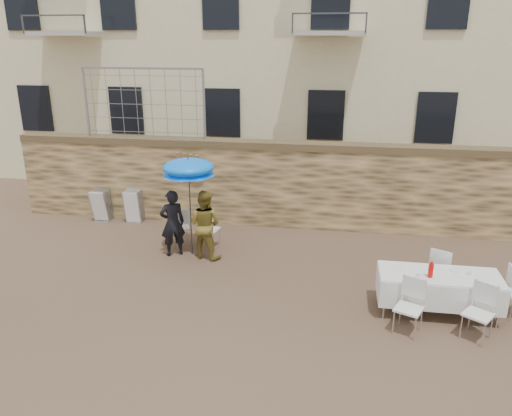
% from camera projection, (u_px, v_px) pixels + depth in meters
% --- Properties ---
extents(ground, '(80.00, 80.00, 0.00)m').
position_uv_depth(ground, '(213.00, 322.00, 8.77)').
color(ground, brown).
rests_on(ground, ground).
extents(stone_wall, '(13.00, 0.50, 2.20)m').
position_uv_depth(stone_wall, '(258.00, 184.00, 13.08)').
color(stone_wall, olive).
rests_on(stone_wall, ground).
extents(chain_link_fence, '(3.20, 0.06, 1.80)m').
position_uv_depth(chain_link_fence, '(144.00, 104.00, 12.89)').
color(chain_link_fence, gray).
rests_on(chain_link_fence, stone_wall).
extents(man_suit, '(0.67, 0.61, 1.55)m').
position_uv_depth(man_suit, '(173.00, 223.00, 11.25)').
color(man_suit, black).
rests_on(man_suit, ground).
extents(woman_dress, '(0.90, 0.79, 1.58)m').
position_uv_depth(woman_dress, '(205.00, 224.00, 11.12)').
color(woman_dress, '#AC9334').
rests_on(woman_dress, ground).
extents(umbrella, '(1.18, 1.18, 2.11)m').
position_uv_depth(umbrella, '(189.00, 170.00, 10.88)').
color(umbrella, '#3F3F44').
rests_on(umbrella, ground).
extents(couple_chair_left, '(0.66, 0.66, 0.96)m').
position_uv_depth(couple_chair_left, '(181.00, 227.00, 11.85)').
color(couple_chair_left, white).
rests_on(couple_chair_left, ground).
extents(couple_chair_right, '(0.56, 0.56, 0.96)m').
position_uv_depth(couple_chair_right, '(209.00, 228.00, 11.75)').
color(couple_chair_right, white).
rests_on(couple_chair_right, ground).
extents(banquet_table, '(2.10, 0.85, 0.78)m').
position_uv_depth(banquet_table, '(440.00, 276.00, 8.83)').
color(banquet_table, white).
rests_on(banquet_table, ground).
extents(soda_bottle, '(0.09, 0.09, 0.26)m').
position_uv_depth(soda_bottle, '(431.00, 270.00, 8.67)').
color(soda_bottle, red).
rests_on(soda_bottle, banquet_table).
extents(table_chair_front_left, '(0.64, 0.64, 0.96)m').
position_uv_depth(table_chair_front_left, '(409.00, 307.00, 8.31)').
color(table_chair_front_left, white).
rests_on(table_chair_front_left, ground).
extents(table_chair_front_right, '(0.67, 0.67, 0.96)m').
position_uv_depth(table_chair_front_right, '(478.00, 313.00, 8.14)').
color(table_chair_front_right, white).
rests_on(table_chair_front_right, ground).
extents(table_chair_back, '(0.65, 0.65, 0.96)m').
position_uv_depth(table_chair_back, '(442.00, 270.00, 9.63)').
color(table_chair_back, white).
rests_on(table_chair_back, ground).
extents(chair_stack_left, '(0.46, 0.55, 0.92)m').
position_uv_depth(chair_stack_left, '(105.00, 202.00, 13.68)').
color(chair_stack_left, white).
rests_on(chair_stack_left, ground).
extents(chair_stack_right, '(0.46, 0.47, 0.92)m').
position_uv_depth(chair_stack_right, '(136.00, 204.00, 13.54)').
color(chair_stack_right, white).
rests_on(chair_stack_right, ground).
extents(wood_planks, '(0.70, 0.20, 2.00)m').
position_uv_depth(wood_planks, '(193.00, 187.00, 13.18)').
color(wood_planks, '#A37749').
rests_on(wood_planks, ground).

